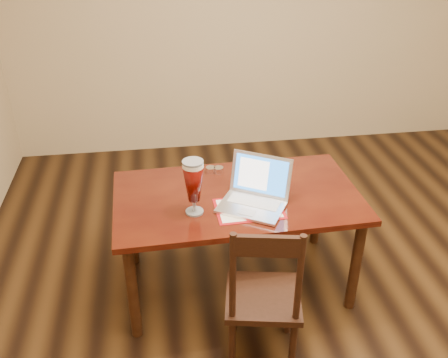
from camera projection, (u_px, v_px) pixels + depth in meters
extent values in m
plane|color=black|center=(323.00, 319.00, 3.04)|extent=(5.00, 5.00, 0.00)
cube|color=tan|center=(251.00, 8.00, 4.51)|extent=(4.50, 0.01, 2.70)
cube|color=#481609|center=(237.00, 197.00, 3.00)|extent=(1.49, 0.87, 0.04)
cylinder|color=#341B0D|center=(133.00, 292.00, 2.78)|extent=(0.06, 0.06, 0.65)
cylinder|color=#341B0D|center=(356.00, 265.00, 2.98)|extent=(0.06, 0.06, 0.65)
cylinder|color=#341B0D|center=(131.00, 223.00, 3.36)|extent=(0.06, 0.06, 0.65)
cylinder|color=#341B0D|center=(318.00, 205.00, 3.56)|extent=(0.06, 0.06, 0.65)
cube|color=maroon|center=(249.00, 209.00, 2.85)|extent=(0.39, 0.29, 0.00)
cube|color=white|center=(249.00, 208.00, 2.85)|extent=(0.35, 0.25, 0.00)
cube|color=silver|center=(251.00, 207.00, 2.85)|extent=(0.44, 0.40, 0.02)
cube|color=silver|center=(254.00, 201.00, 2.88)|extent=(0.31, 0.25, 0.00)
cube|color=silver|center=(247.00, 212.00, 2.79)|extent=(0.11, 0.10, 0.00)
cube|color=silver|center=(261.00, 175.00, 2.91)|extent=(0.35, 0.25, 0.24)
cube|color=blue|center=(261.00, 175.00, 2.90)|extent=(0.30, 0.21, 0.20)
cube|color=white|center=(253.00, 174.00, 2.92)|extent=(0.18, 0.13, 0.17)
cylinder|color=silver|center=(195.00, 212.00, 2.82)|extent=(0.10, 0.10, 0.01)
cylinder|color=silver|center=(194.00, 205.00, 2.80)|extent=(0.02, 0.02, 0.07)
cylinder|color=white|center=(193.00, 165.00, 2.67)|extent=(0.12, 0.12, 0.02)
cylinder|color=silver|center=(193.00, 162.00, 2.66)|extent=(0.12, 0.12, 0.01)
cylinder|color=silver|center=(211.00, 170.00, 3.21)|extent=(0.06, 0.06, 0.04)
cylinder|color=silver|center=(219.00, 170.00, 3.21)|extent=(0.06, 0.06, 0.04)
cube|color=black|center=(263.00, 298.00, 2.63)|extent=(0.45, 0.44, 0.04)
cylinder|color=black|center=(232.00, 347.00, 2.62)|extent=(0.04, 0.04, 0.38)
cylinder|color=black|center=(293.00, 349.00, 2.60)|extent=(0.04, 0.04, 0.38)
cylinder|color=black|center=(234.00, 306.00, 2.87)|extent=(0.04, 0.04, 0.38)
cylinder|color=black|center=(289.00, 308.00, 2.86)|extent=(0.04, 0.04, 0.38)
cylinder|color=black|center=(233.00, 276.00, 2.38)|extent=(0.03, 0.03, 0.50)
cylinder|color=black|center=(299.00, 278.00, 2.36)|extent=(0.03, 0.03, 0.50)
cube|color=black|center=(268.00, 246.00, 2.28)|extent=(0.32, 0.09, 0.11)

